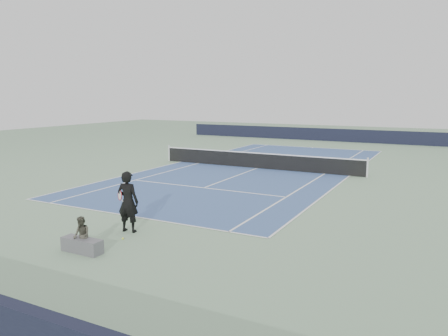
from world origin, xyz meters
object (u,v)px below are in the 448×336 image
at_px(tennis_net, 257,160).
at_px(tennis_ball, 123,238).
at_px(spectator_bench, 82,240).
at_px(tennis_player, 128,202).

distance_m(tennis_net, tennis_ball, 14.12).
bearing_deg(spectator_bench, tennis_player, 91.98).
bearing_deg(tennis_net, spectator_bench, -85.23).
bearing_deg(spectator_bench, tennis_ball, 78.30).
relative_size(tennis_player, tennis_ball, 29.48).
height_order(tennis_net, tennis_ball, tennis_net).
bearing_deg(tennis_ball, tennis_net, 96.39).
xyz_separation_m(tennis_ball, spectator_bench, (-0.28, -1.37, 0.32)).
bearing_deg(tennis_player, tennis_ball, -63.57).
height_order(tennis_player, tennis_ball, tennis_player).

